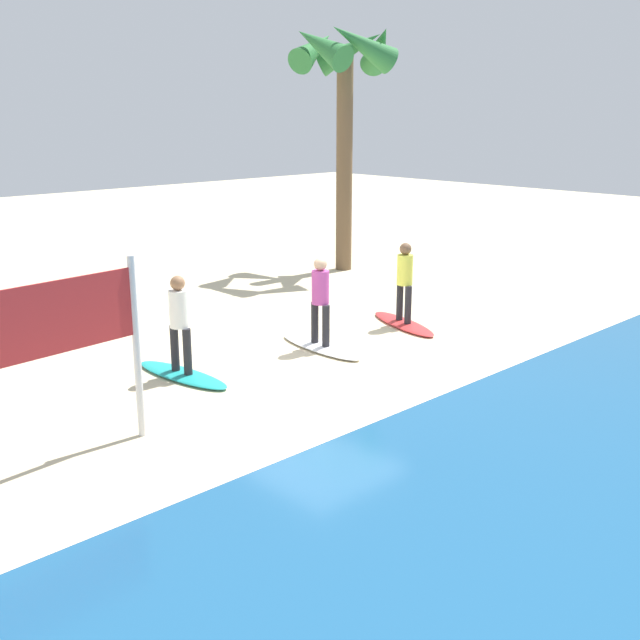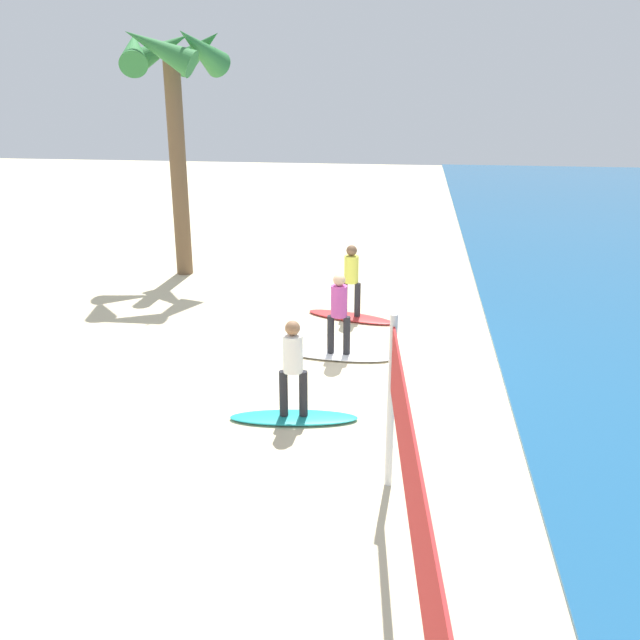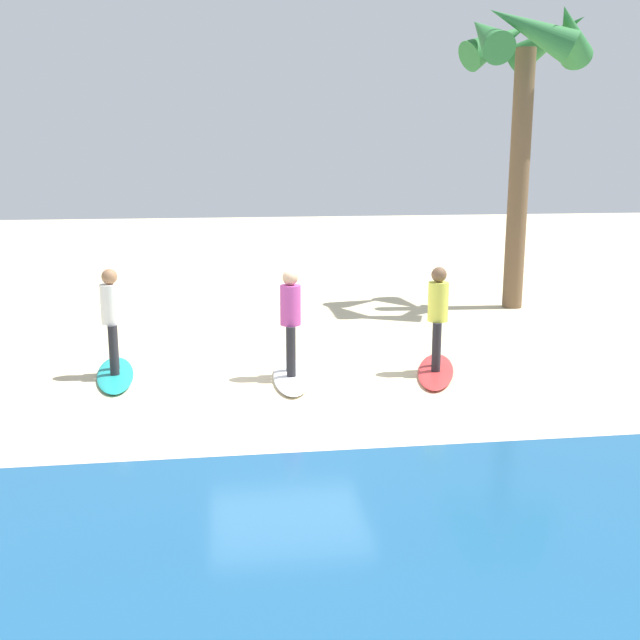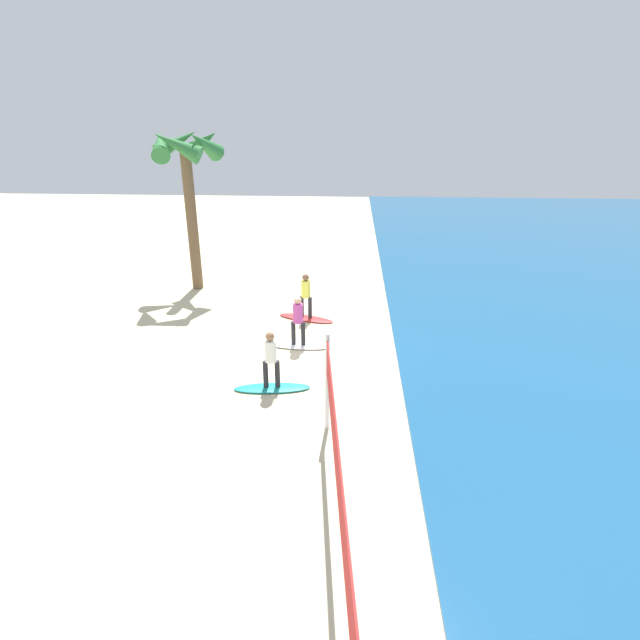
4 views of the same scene
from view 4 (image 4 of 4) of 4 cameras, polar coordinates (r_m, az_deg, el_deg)
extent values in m
plane|color=beige|center=(16.58, -1.98, -3.12)|extent=(60.00, 60.00, 0.00)
ellipsoid|color=red|center=(18.76, -1.56, 0.21)|extent=(1.18, 2.17, 0.09)
cylinder|color=#232328|center=(18.54, -1.12, 1.38)|extent=(0.14, 0.14, 0.78)
cylinder|color=#232328|center=(18.65, -2.03, 1.51)|extent=(0.14, 0.14, 0.78)
cylinder|color=#E0E04C|center=(18.35, -1.60, 3.49)|extent=(0.32, 0.32, 0.62)
sphere|color=brown|center=(18.21, -1.61, 4.76)|extent=(0.24, 0.24, 0.24)
ellipsoid|color=white|center=(16.64, -2.41, -2.85)|extent=(0.70, 2.13, 0.09)
cylinder|color=#232328|center=(16.43, -1.88, -1.52)|extent=(0.14, 0.14, 0.78)
cylinder|color=#232328|center=(16.48, -2.98, -1.46)|extent=(0.14, 0.14, 0.78)
cylinder|color=#B74293|center=(16.18, -2.47, 0.77)|extent=(0.32, 0.32, 0.62)
sphere|color=tan|center=(16.03, -2.50, 2.20)|extent=(0.24, 0.24, 0.24)
ellipsoid|color=teal|center=(14.29, -5.36, -7.55)|extent=(0.79, 2.15, 0.09)
cylinder|color=#232328|center=(14.07, -4.77, -6.01)|extent=(0.14, 0.14, 0.78)
cylinder|color=#232328|center=(14.08, -6.08, -6.02)|extent=(0.14, 0.14, 0.78)
cylinder|color=white|center=(13.75, -5.53, -3.46)|extent=(0.32, 0.32, 0.62)
sphere|color=#9E704C|center=(13.57, -5.60, -1.83)|extent=(0.24, 0.24, 0.24)
cylinder|color=silver|center=(12.06, 0.82, -6.97)|extent=(0.10, 0.10, 2.50)
cube|color=red|center=(8.01, 2.30, -18.95)|extent=(8.97, 0.83, 0.90)
cylinder|color=brown|center=(21.95, -14.07, 10.49)|extent=(0.44, 0.44, 5.65)
cone|color=#2D7538|center=(20.69, -15.65, 18.27)|extent=(0.70, 1.93, 1.40)
cone|color=#2D7538|center=(21.04, -12.78, 18.59)|extent=(2.05, 1.26, 1.40)
cone|color=#2D7538|center=(22.09, -12.92, 18.75)|extent=(1.70, 1.97, 1.40)
cone|color=#2D7538|center=(22.40, -15.66, 18.55)|extent=(1.70, 1.97, 1.40)
cone|color=#2D7538|center=(21.56, -17.39, 18.23)|extent=(2.05, 1.26, 1.40)
camera|label=1|loc=(10.32, 55.32, -4.05)|focal=42.49mm
camera|label=2|loc=(2.63, -5.13, -19.46)|focal=39.79mm
camera|label=3|loc=(17.35, 37.97, 5.50)|focal=42.70mm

